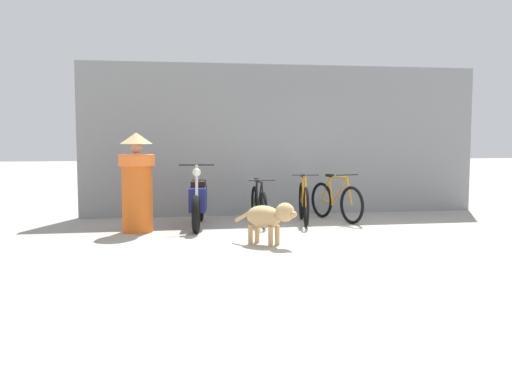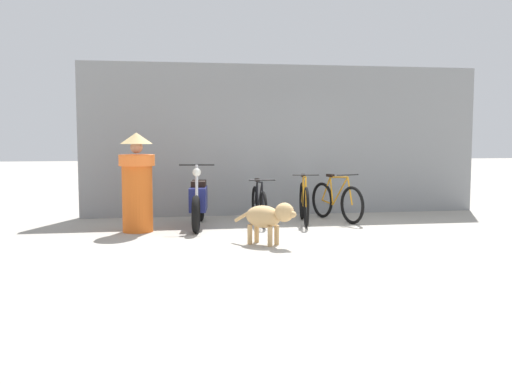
% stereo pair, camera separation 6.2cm
% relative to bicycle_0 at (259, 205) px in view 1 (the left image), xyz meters
% --- Properties ---
extents(ground_plane, '(60.00, 60.00, 0.00)m').
position_rel_bicycle_0_xyz_m(ground_plane, '(0.73, -1.96, -0.33)').
color(ground_plane, '#9E998E').
extents(shop_wall_back, '(7.96, 0.20, 2.95)m').
position_rel_bicycle_0_xyz_m(shop_wall_back, '(0.73, 1.24, 1.14)').
color(shop_wall_back, gray).
rests_on(shop_wall_back, ground).
extents(bicycle_0, '(0.46, 1.65, 0.82)m').
position_rel_bicycle_0_xyz_m(bicycle_0, '(0.00, 0.00, 0.00)').
color(bicycle_0, black).
rests_on(bicycle_0, ground).
extents(bicycle_1, '(0.46, 1.65, 0.90)m').
position_rel_bicycle_0_xyz_m(bicycle_1, '(0.80, -0.11, 0.03)').
color(bicycle_1, black).
rests_on(bicycle_1, ground).
extents(bicycle_2, '(0.60, 1.57, 0.88)m').
position_rel_bicycle_0_xyz_m(bicycle_2, '(1.47, 0.10, 0.02)').
color(bicycle_2, black).
rests_on(bicycle_2, ground).
extents(motorcycle, '(0.58, 1.99, 1.10)m').
position_rel_bicycle_0_xyz_m(motorcycle, '(-1.10, -0.23, 0.10)').
color(motorcycle, black).
rests_on(motorcycle, ground).
extents(stray_dog, '(0.83, 0.80, 0.63)m').
position_rel_bicycle_0_xyz_m(stray_dog, '(-0.23, -2.14, 0.07)').
color(stray_dog, tan).
rests_on(stray_dog, ground).
extents(person_in_robes, '(0.80, 0.80, 1.61)m').
position_rel_bicycle_0_xyz_m(person_in_robes, '(-2.11, -0.59, 0.49)').
color(person_in_robes, orange).
rests_on(person_in_robes, ground).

